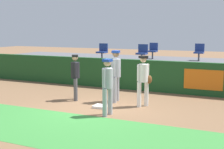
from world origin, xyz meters
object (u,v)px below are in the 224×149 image
Objects in this scene: player_coach_visitor at (107,83)px; seat_back_center at (153,50)px; first_base at (100,106)px; seat_back_right at (199,51)px; player_umpire at (75,74)px; player_fielder_home at (143,77)px; seat_front_left at (102,51)px; seat_front_center at (142,52)px; player_runner_visitor at (116,72)px.

player_coach_visitor is 7.51m from seat_back_center.
first_base is 0.48× the size of seat_back_right.
player_fielder_home is at bearing 60.79° from player_umpire.
player_coach_visitor is 1.03× the size of player_umpire.
player_fielder_home is 6.00m from seat_back_right.
seat_front_left is at bearing -145.61° from player_coach_visitor.
player_coach_visitor is 7.61m from seat_back_right.
seat_front_left is 2.76m from seat_back_center.
seat_front_center is at bearing 92.30° from first_base.
seat_back_center is (1.12, 6.03, 0.57)m from player_umpire.
player_runner_visitor is 2.23× the size of seat_back_center.
player_fielder_home is at bearing -70.26° from seat_front_center.
seat_back_right is (1.51, 7.44, 0.55)m from player_coach_visitor.
player_fielder_home is at bearing 71.38° from player_runner_visitor.
seat_front_left reaches higher than player_umpire.
player_runner_visitor is 1.08× the size of player_coach_visitor.
player_fielder_home is 2.07× the size of seat_front_center.
player_umpire is (-2.00, 1.40, -0.03)m from player_coach_visitor.
first_base is 0.48× the size of seat_front_left.
first_base is at bearing -132.45° from player_coach_visitor.
seat_back_center reaches higher than player_runner_visitor.
seat_front_center reaches higher than player_umpire.
player_umpire is (-1.34, 0.65, 0.95)m from first_base.
player_fielder_home is at bearing -98.57° from seat_back_right.
player_umpire is at bearing -118.53° from player_coach_visitor.
player_runner_visitor reaches higher than player_coach_visitor.
seat_front_left is at bearing -154.35° from player_runner_visitor.
seat_back_right reaches higher than player_umpire.
seat_front_center reaches higher than player_fielder_home.
first_base is at bearing -25.44° from player_fielder_home.
player_coach_visitor is at bearing -81.41° from seat_front_center.
seat_front_left reaches higher than player_fielder_home.
seat_back_right reaches higher than player_fielder_home.
player_umpire is at bearing -53.84° from player_fielder_home.
player_umpire is at bearing -105.13° from seat_front_center.
player_umpire is 2.02× the size of seat_front_left.
seat_back_right is at bearing 0.00° from seat_back_center.
player_runner_visitor is at bearing -84.90° from seat_front_center.
seat_back_center reaches higher than player_umpire.
seat_front_left and seat_back_right have the same top height.
player_coach_visitor is (-0.62, -1.52, 0.00)m from player_fielder_home.
player_coach_visitor reaches higher than first_base.
player_umpire is 4.38m from seat_front_left.
seat_front_left is 2.12m from seat_front_center.
player_runner_visitor is 1.83m from player_coach_visitor.
seat_front_center is (0.02, -1.80, 0.00)m from seat_back_center.
seat_back_right is 1.00× the size of seat_front_center.
seat_front_center is (2.12, 0.00, 0.00)m from seat_front_left.
seat_back_center is (-0.88, 7.44, 0.55)m from player_coach_visitor.
player_fielder_home is 2.07× the size of seat_front_left.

